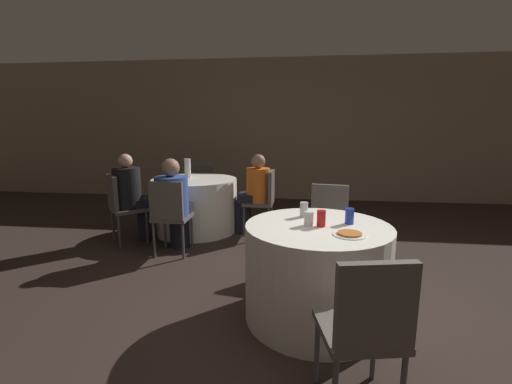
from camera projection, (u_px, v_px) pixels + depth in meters
ground_plane at (314, 324)px, 2.61m from camera, size 16.00×16.00×0.00m
wall_back at (306, 130)px, 6.82m from camera, size 16.00×0.06×2.80m
table_near at (317, 272)px, 2.65m from camera, size 1.11×1.11×0.75m
table_far at (195, 205)px, 4.90m from camera, size 1.20×1.20×0.75m
chair_near_north at (328, 220)px, 3.53m from camera, size 0.46×0.46×0.89m
chair_near_south at (367, 323)px, 1.68m from camera, size 0.47×0.47×0.89m
chair_far_north at (202, 182)px, 5.86m from camera, size 0.46×0.47×0.89m
chair_far_east at (265, 196)px, 4.71m from camera, size 0.42×0.42×0.89m
chair_far_south at (170, 211)px, 3.89m from camera, size 0.41×0.41×0.89m
chair_far_southwest at (121, 203)px, 4.32m from camera, size 0.56×0.56×0.89m
person_orange_shirt at (253, 194)px, 4.73m from camera, size 0.50×0.33×1.11m
person_blue_shirt at (174, 204)px, 4.03m from camera, size 0.38×0.53×1.13m
person_black_shirt at (134, 197)px, 4.40m from camera, size 0.48×0.47×1.15m
pizza_plate_near at (350, 234)px, 2.35m from camera, size 0.23×0.23×0.02m
soda_can_red at (321, 218)px, 2.54m from camera, size 0.07×0.07×0.12m
soda_can_blue at (350, 216)px, 2.60m from camera, size 0.07×0.07×0.12m
soda_can_silver at (304, 209)px, 2.81m from camera, size 0.07×0.07×0.12m
cup_near at (309, 218)px, 2.56m from camera, size 0.07×0.07×0.11m
bottle_far at (188, 169)px, 4.88m from camera, size 0.09×0.09×0.28m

